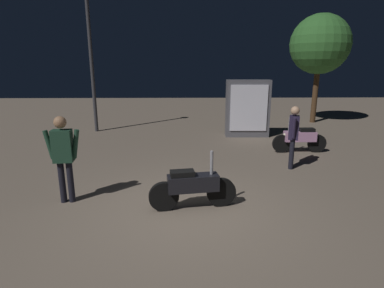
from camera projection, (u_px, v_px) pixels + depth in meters
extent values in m
plane|color=#756656|center=(187.00, 212.00, 5.72)|extent=(40.00, 40.00, 0.00)
cylinder|color=black|center=(164.00, 197.00, 5.73)|extent=(0.57, 0.19, 0.56)
cylinder|color=black|center=(221.00, 192.00, 5.92)|extent=(0.57, 0.19, 0.56)
cube|color=black|center=(193.00, 183.00, 5.77)|extent=(0.99, 0.45, 0.30)
cube|color=black|center=(182.00, 173.00, 5.68)|extent=(0.47, 0.31, 0.10)
cylinder|color=gray|center=(212.00, 163.00, 5.73)|extent=(0.07, 0.07, 0.45)
sphere|color=#F2EABF|center=(217.00, 179.00, 5.83)|extent=(0.12, 0.12, 0.12)
cylinder|color=black|center=(317.00, 143.00, 9.56)|extent=(0.56, 0.10, 0.56)
cylinder|color=black|center=(282.00, 144.00, 9.53)|extent=(0.56, 0.10, 0.56)
cube|color=#C68CB7|center=(300.00, 136.00, 9.49)|extent=(0.95, 0.31, 0.30)
cube|color=black|center=(307.00, 130.00, 9.44)|extent=(0.44, 0.24, 0.10)
cylinder|color=gray|center=(290.00, 124.00, 9.39)|extent=(0.06, 0.06, 0.45)
sphere|color=#F2EABF|center=(285.00, 135.00, 9.46)|extent=(0.12, 0.12, 0.12)
cylinder|color=black|center=(292.00, 153.00, 8.15)|extent=(0.12, 0.12, 0.79)
cylinder|color=black|center=(292.00, 154.00, 8.00)|extent=(0.12, 0.12, 0.79)
cube|color=#261E38|center=(294.00, 127.00, 7.90)|extent=(0.34, 0.42, 0.59)
sphere|color=tan|center=(295.00, 111.00, 7.79)|extent=(0.22, 0.22, 0.22)
cylinder|color=#261E38|center=(294.00, 125.00, 8.12)|extent=(0.14, 0.20, 0.54)
cylinder|color=#261E38|center=(294.00, 128.00, 7.67)|extent=(0.14, 0.20, 0.54)
cylinder|color=black|center=(71.00, 182.00, 6.07)|extent=(0.12, 0.12, 0.84)
cylinder|color=black|center=(62.00, 182.00, 6.06)|extent=(0.12, 0.12, 0.84)
cube|color=#1E3F2D|center=(63.00, 146.00, 5.88)|extent=(0.38, 0.27, 0.62)
sphere|color=#9E7251|center=(60.00, 122.00, 5.77)|extent=(0.23, 0.23, 0.23)
cylinder|color=#1E3F2D|center=(75.00, 144.00, 5.90)|extent=(0.19, 0.11, 0.57)
cylinder|color=#1E3F2D|center=(49.00, 145.00, 5.85)|extent=(0.19, 0.11, 0.57)
cylinder|color=#38383D|center=(92.00, 67.00, 12.02)|extent=(0.14, 0.14, 5.07)
cylinder|color=#4C331E|center=(315.00, 94.00, 14.28)|extent=(0.24, 0.24, 2.59)
sphere|color=#336B2D|center=(320.00, 44.00, 13.73)|extent=(2.61, 2.61, 2.61)
cube|color=#595960|center=(247.00, 108.00, 11.53)|extent=(1.61, 0.54, 2.10)
cube|color=white|center=(249.00, 108.00, 11.26)|extent=(1.34, 0.08, 1.68)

